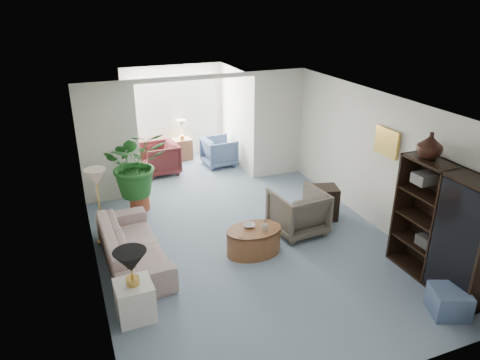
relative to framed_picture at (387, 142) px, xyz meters
name	(u,v)px	position (x,y,z in m)	size (l,w,h in m)	color
floor	(253,252)	(-2.46, 0.10, -1.70)	(6.00, 6.00, 0.00)	#7D93A5
sunroom_floor	(188,170)	(-2.46, 4.20, -1.70)	(2.60, 2.60, 0.00)	#7D93A5
back_pier_left	(109,144)	(-4.36, 3.10, -0.45)	(1.20, 0.12, 2.50)	white
back_pier_right	(278,125)	(-0.56, 3.10, -0.45)	(1.20, 0.12, 2.50)	white
back_header	(197,78)	(-2.46, 3.10, 0.75)	(2.60, 0.12, 0.10)	white
window_pane	(174,105)	(-2.46, 5.28, -0.30)	(2.20, 0.02, 1.50)	white
window_blinds	(174,105)	(-2.46, 5.25, -0.30)	(2.20, 0.02, 1.50)	white
framed_picture	(387,142)	(0.00, 0.00, 0.00)	(0.04, 0.50, 0.40)	beige
sofa	(133,245)	(-4.39, 0.54, -1.38)	(2.21, 0.87, 0.65)	#B7AF9B
end_table	(135,300)	(-4.59, -0.81, -1.43)	(0.49, 0.49, 0.53)	white
table_lamp	(131,261)	(-4.59, -0.81, -0.82)	(0.44, 0.44, 0.30)	black
floor_lamp	(96,177)	(-4.78, 1.38, -0.45)	(0.36, 0.36, 0.28)	beige
coffee_table	(254,241)	(-2.45, 0.10, -1.47)	(0.95, 0.95, 0.45)	brown
coffee_bowl	(249,226)	(-2.50, 0.20, -1.23)	(0.20, 0.20, 0.05)	silver
coffee_cup	(265,227)	(-2.30, 0.00, -1.20)	(0.11, 0.11, 0.10)	beige
wingback_chair	(298,212)	(-1.42, 0.45, -1.29)	(0.88, 0.91, 0.82)	#665F51
side_table_dark	(322,203)	(-0.72, 0.75, -1.37)	(0.54, 0.44, 0.65)	black
entertainment_cabinet	(443,228)	(-0.23, -1.67, -0.78)	(0.44, 1.66, 1.84)	black
cabinet_urn	(430,145)	(-0.23, -1.17, 0.33)	(0.37, 0.37, 0.39)	black
ottoman	(449,302)	(-0.59, -2.33, -1.51)	(0.48, 0.48, 0.38)	slate
plant_pot	(140,202)	(-3.94, 2.47, -1.54)	(0.40, 0.40, 0.32)	#AF4F33
house_plant	(136,163)	(-3.94, 2.47, -0.70)	(1.22, 1.06, 1.35)	#216223
sunroom_chair_blue	(219,152)	(-1.62, 4.22, -1.34)	(0.76, 0.78, 0.71)	slate
sunroom_chair_maroon	(160,159)	(-3.12, 4.22, -1.32)	(0.80, 0.83, 0.75)	#501D1B
sunroom_table	(183,149)	(-2.37, 4.97, -1.42)	(0.45, 0.35, 0.55)	brown
shelf_clutter	(447,221)	(-0.28, -1.77, -0.61)	(0.30, 1.27, 1.06)	black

